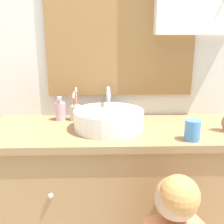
# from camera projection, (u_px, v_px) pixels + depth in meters

# --- Properties ---
(wall_back) EXTENTS (3.20, 0.18, 2.50)m
(wall_back) POSITION_uv_depth(u_px,v_px,m) (120.00, 45.00, 1.49)
(wall_back) COLOR silver
(wall_back) RESTS_ON ground_plane
(vanity_counter) EXTENTS (1.40, 0.52, 0.86)m
(vanity_counter) POSITION_uv_depth(u_px,v_px,m) (117.00, 198.00, 1.44)
(vanity_counter) COLOR #A37A4C
(vanity_counter) RESTS_ON ground_plane
(sink_basin) EXTENTS (0.36, 0.41, 0.19)m
(sink_basin) POSITION_uv_depth(u_px,v_px,m) (109.00, 119.00, 1.31)
(sink_basin) COLOR white
(sink_basin) RESTS_ON vanity_counter
(toothbrush_holder) EXTENTS (0.06, 0.06, 0.19)m
(toothbrush_holder) POSITION_uv_depth(u_px,v_px,m) (75.00, 112.00, 1.45)
(toothbrush_holder) COLOR beige
(toothbrush_holder) RESTS_ON vanity_counter
(soap_dispenser) EXTENTS (0.06, 0.06, 0.14)m
(soap_dispenser) POSITION_uv_depth(u_px,v_px,m) (60.00, 111.00, 1.45)
(soap_dispenser) COLOR #CCA3BC
(soap_dispenser) RESTS_ON vanity_counter
(drinking_cup) EXTENTS (0.07, 0.07, 0.10)m
(drinking_cup) POSITION_uv_depth(u_px,v_px,m) (192.00, 130.00, 1.14)
(drinking_cup) COLOR #4789D1
(drinking_cup) RESTS_ON vanity_counter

